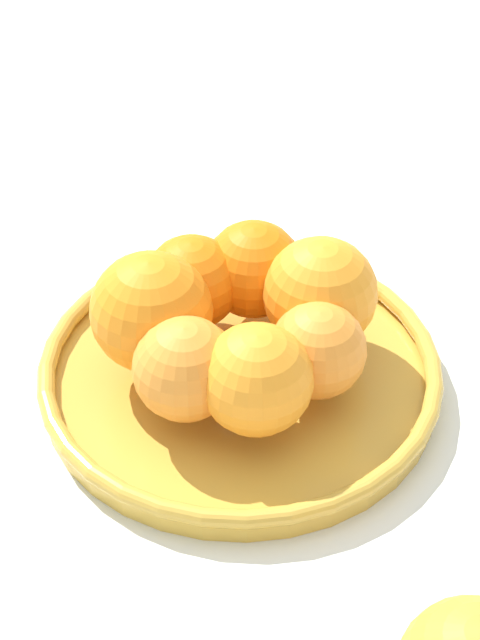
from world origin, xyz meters
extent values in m
plane|color=silver|center=(0.00, 0.00, 0.00)|extent=(4.00, 4.00, 0.00)
cylinder|color=gold|center=(0.00, 0.00, 0.01)|extent=(0.27, 0.27, 0.01)
torus|color=gold|center=(0.00, 0.00, 0.02)|extent=(0.28, 0.28, 0.01)
sphere|color=orange|center=(0.04, -0.04, 0.06)|extent=(0.07, 0.07, 0.07)
sphere|color=orange|center=(0.06, 0.01, 0.07)|extent=(0.08, 0.08, 0.08)
sphere|color=orange|center=(0.03, 0.05, 0.06)|extent=(0.07, 0.07, 0.07)
sphere|color=orange|center=(-0.02, 0.05, 0.06)|extent=(0.07, 0.07, 0.07)
sphere|color=orange|center=(-0.05, 0.02, 0.06)|extent=(0.06, 0.06, 0.06)
sphere|color=orange|center=(-0.05, -0.03, 0.06)|extent=(0.08, 0.08, 0.08)
sphere|color=orange|center=(0.00, -0.06, 0.06)|extent=(0.07, 0.07, 0.07)
camera|label=1|loc=(-0.09, 0.53, 0.52)|focal=60.00mm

